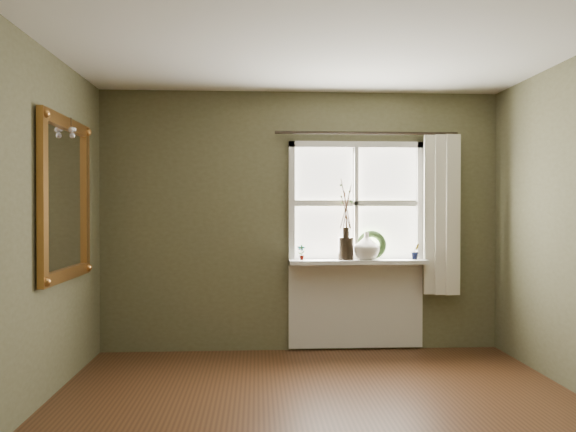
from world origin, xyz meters
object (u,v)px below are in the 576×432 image
(gilt_mirror, at_px, (66,198))
(cream_vase, at_px, (366,246))
(dark_jug, at_px, (346,249))
(wreath, at_px, (372,248))

(gilt_mirror, bearing_deg, cream_vase, 20.22)
(dark_jug, bearing_deg, cream_vase, 0.00)
(dark_jug, height_order, cream_vase, cream_vase)
(dark_jug, bearing_deg, gilt_mirror, -158.19)
(wreath, xyz_separation_m, gilt_mirror, (-2.66, -1.00, 0.47))
(gilt_mirror, bearing_deg, wreath, 20.56)
(dark_jug, distance_m, wreath, 0.27)
(cream_vase, height_order, gilt_mirror, gilt_mirror)
(dark_jug, distance_m, cream_vase, 0.21)
(cream_vase, bearing_deg, wreath, 33.81)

